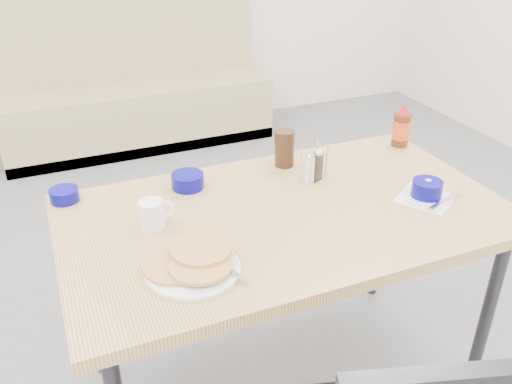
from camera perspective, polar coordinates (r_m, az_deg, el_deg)
name	(u,v)px	position (r m, az deg, el deg)	size (l,w,h in m)	color
booth_bench	(136,96)	(4.12, -12.54, 9.88)	(1.90, 0.56, 1.22)	tan
dining_table	(286,227)	(1.75, 3.13, -3.75)	(1.40, 0.80, 0.76)	tan
pancake_plate	(193,264)	(1.46, -6.68, -7.54)	(0.26, 0.25, 0.05)	white
coffee_mug	(153,214)	(1.65, -10.76, -2.24)	(0.11, 0.08, 0.09)	white
grits_setting	(427,191)	(1.86, 17.53, 0.06)	(0.24, 0.22, 0.07)	white
creamer_bowl	(64,195)	(1.87, -19.53, -0.31)	(0.09, 0.09, 0.04)	#06046B
butter_bowl	(188,181)	(1.86, -7.20, 1.17)	(0.11, 0.11, 0.05)	#06046B
amber_tumbler	(285,148)	(1.99, 3.02, 4.62)	(0.07, 0.07, 0.14)	black
condiment_caddy	(314,168)	(1.90, 6.09, 2.57)	(0.12, 0.10, 0.13)	silver
syrup_bottle	(401,128)	(2.22, 15.06, 6.57)	(0.07, 0.07, 0.17)	#47230F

